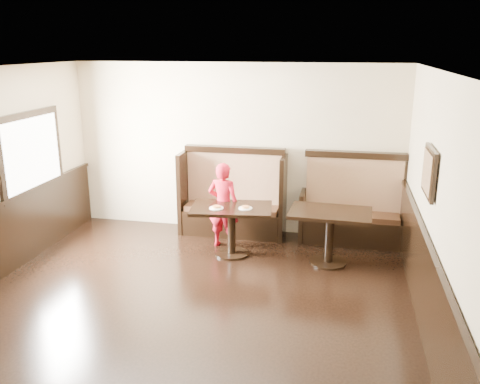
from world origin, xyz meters
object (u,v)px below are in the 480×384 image
(table_neighbor, at_px, (330,225))
(booth_neighbor, at_px, (352,213))
(table_main, at_px, (232,218))
(child, at_px, (223,205))
(booth_main, at_px, (233,203))

(table_neighbor, bearing_deg, booth_neighbor, 73.80)
(table_main, distance_m, child, 0.36)
(child, bearing_deg, table_neighbor, 175.58)
(booth_main, height_order, table_neighbor, booth_main)
(booth_main, distance_m, table_neighbor, 1.88)
(child, bearing_deg, booth_neighbor, -155.57)
(booth_neighbor, height_order, table_neighbor, booth_neighbor)
(booth_main, height_order, booth_neighbor, same)
(table_neighbor, distance_m, child, 1.67)
(child, bearing_deg, table_main, 130.41)
(booth_neighbor, height_order, child, booth_neighbor)
(table_main, distance_m, table_neighbor, 1.45)
(table_main, relative_size, child, 0.94)
(table_main, height_order, child, child)
(table_main, relative_size, table_neighbor, 1.08)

